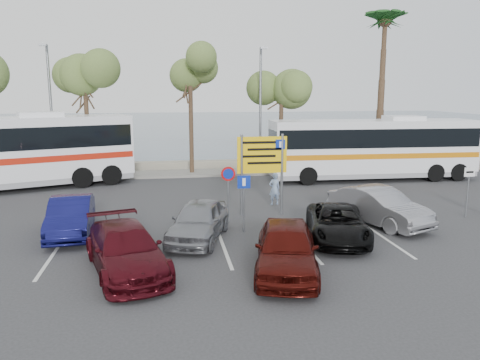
{
  "coord_description": "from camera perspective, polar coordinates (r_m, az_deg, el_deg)",
  "views": [
    {
      "loc": [
        -3.08,
        -16.61,
        5.44
      ],
      "look_at": [
        -0.0,
        3.0,
        1.65
      ],
      "focal_mm": 35.0,
      "sensor_mm": 36.0,
      "label": 1
    }
  ],
  "objects": [
    {
      "name": "street_lamp_left",
      "position": [
        30.92,
        -22.09,
        8.47
      ],
      "size": [
        0.45,
        1.15,
        8.01
      ],
      "color": "slate",
      "rests_on": "kerb_strip"
    },
    {
      "name": "car_maroon",
      "position": [
        14.75,
        -13.73,
        -8.24
      ],
      "size": [
        3.23,
        5.22,
        1.41
      ],
      "primitive_type": "imported",
      "rotation": [
        0.0,
        0.0,
        0.28
      ],
      "color": "#430B12",
      "rests_on": "ground"
    },
    {
      "name": "coach_bus_right",
      "position": [
        30.09,
        15.85,
        3.5
      ],
      "size": [
        12.69,
        2.99,
        3.94
      ],
      "color": "white",
      "rests_on": "ground"
    },
    {
      "name": "sign_parking",
      "position": [
        18.08,
        0.47,
        -1.88
      ],
      "size": [
        0.5,
        0.07,
        2.25
      ],
      "color": "slate",
      "rests_on": "ground"
    },
    {
      "name": "street_lamp_right",
      "position": [
        30.75,
        2.53,
        9.23
      ],
      "size": [
        0.45,
        1.15,
        8.01
      ],
      "color": "slate",
      "rests_on": "kerb_strip"
    },
    {
      "name": "car_blue",
      "position": [
        19.08,
        -19.93,
        -4.19
      ],
      "size": [
        1.86,
        4.45,
        1.43
      ],
      "primitive_type": "imported",
      "rotation": [
        0.0,
        0.0,
        0.08
      ],
      "color": "#10124E",
      "rests_on": "ground"
    },
    {
      "name": "suv_black",
      "position": [
        17.76,
        11.78,
        -5.17
      ],
      "size": [
        3.07,
        4.85,
        1.25
      ],
      "primitive_type": "imported",
      "rotation": [
        0.0,
        0.0,
        -0.24
      ],
      "color": "black",
      "rests_on": "ground"
    },
    {
      "name": "sea",
      "position": [
        76.86,
        -6.63,
        6.69
      ],
      "size": [
        140.0,
        140.0,
        0.0
      ],
      "primitive_type": "plane",
      "color": "#445D6C",
      "rests_on": "ground"
    },
    {
      "name": "lane_markings",
      "position": [
        16.64,
        -1.75,
        -8.27
      ],
      "size": [
        12.02,
        4.2,
        0.01
      ],
      "primitive_type": null,
      "color": "silver",
      "rests_on": "ground"
    },
    {
      "name": "car_silver_b",
      "position": [
        20.14,
        16.54,
        -3.09
      ],
      "size": [
        3.21,
        4.88,
        1.52
      ],
      "primitive_type": "imported",
      "rotation": [
        0.0,
        0.0,
        0.38
      ],
      "color": "gray",
      "rests_on": "ground"
    },
    {
      "name": "tree_mid",
      "position": [
        30.67,
        -6.11,
        13.02
      ],
      "size": [
        3.2,
        3.2,
        8.0
      ],
      "color": "#382619",
      "rests_on": "kerb_strip"
    },
    {
      "name": "tree_right",
      "position": [
        31.54,
        5.11,
        12.09
      ],
      "size": [
        3.2,
        3.2,
        7.4
      ],
      "color": "#382619",
      "rests_on": "kerb_strip"
    },
    {
      "name": "direction_sign",
      "position": [
        20.44,
        2.71,
        2.33
      ],
      "size": [
        2.2,
        0.12,
        3.6
      ],
      "color": "slate",
      "rests_on": "ground"
    },
    {
      "name": "kerb_strip",
      "position": [
        31.23,
        -3.12,
        0.9
      ],
      "size": [
        44.0,
        2.4,
        0.15
      ],
      "primitive_type": "cube",
      "color": "gray",
      "rests_on": "ground"
    },
    {
      "name": "ground",
      "position": [
        17.75,
        1.52,
        -7.05
      ],
      "size": [
        120.0,
        120.0,
        0.0
      ],
      "primitive_type": "plane",
      "color": "#2E2E30",
      "rests_on": "ground"
    },
    {
      "name": "palm_tree",
      "position": [
        34.19,
        17.27,
        17.79
      ],
      "size": [
        4.8,
        4.8,
        11.2
      ],
      "color": "#382619",
      "rests_on": "kerb_strip"
    },
    {
      "name": "seawall",
      "position": [
        33.15,
        -3.47,
        1.87
      ],
      "size": [
        48.0,
        0.8,
        0.6
      ],
      "primitive_type": "cube",
      "color": "gray",
      "rests_on": "ground"
    },
    {
      "name": "car_red",
      "position": [
        14.34,
        5.66,
        -8.23
      ],
      "size": [
        2.86,
        4.86,
        1.55
      ],
      "primitive_type": "imported",
      "rotation": [
        0.0,
        0.0,
        -0.24
      ],
      "color": "#440D09",
      "rests_on": "ground"
    },
    {
      "name": "sign_no_stop",
      "position": [
        19.54,
        -1.45,
        -0.6
      ],
      "size": [
        0.6,
        0.08,
        2.35
      ],
      "color": "slate",
      "rests_on": "ground"
    },
    {
      "name": "sign_taxi",
      "position": [
        22.57,
        26.07,
        -0.56
      ],
      "size": [
        0.5,
        0.07,
        2.2
      ],
      "color": "slate",
      "rests_on": "ground"
    },
    {
      "name": "car_silver_a",
      "position": [
        17.41,
        -5.06,
        -4.96
      ],
      "size": [
        2.96,
        4.56,
        1.45
      ],
      "primitive_type": "imported",
      "rotation": [
        0.0,
        0.0,
        -0.32
      ],
      "color": "gray",
      "rests_on": "ground"
    },
    {
      "name": "coach_bus_left",
      "position": [
        28.75,
        -26.94,
        2.74
      ],
      "size": [
        13.92,
        7.65,
        4.29
      ],
      "color": "white",
      "rests_on": "ground"
    },
    {
      "name": "tree_left",
      "position": [
        31.01,
        -18.41,
        11.31
      ],
      "size": [
        3.2,
        3.2,
        7.2
      ],
      "color": "#382619",
      "rests_on": "kerb_strip"
    },
    {
      "name": "pedestrian_near",
      "position": [
        22.68,
        4.23,
        -1.07
      ],
      "size": [
        0.64,
        0.48,
        1.57
      ],
      "primitive_type": "imported",
      "rotation": [
        0.0,
        0.0,
        3.35
      ],
      "color": "#8AA3C9",
      "rests_on": "ground"
    }
  ]
}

